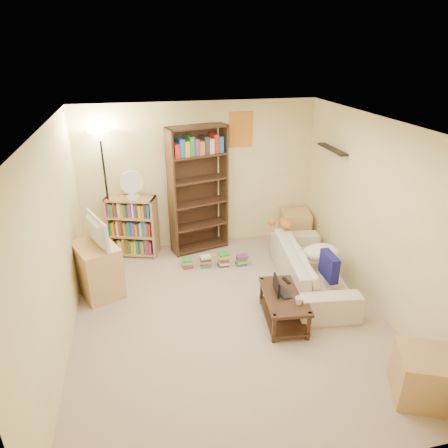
# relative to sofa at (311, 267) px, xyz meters

# --- Properties ---
(room) EXTENTS (4.50, 4.54, 2.52)m
(room) POSITION_rel_sofa_xyz_m (-1.35, -0.48, 1.32)
(room) COLOR tan
(room) RESTS_ON ground
(sofa) EXTENTS (2.25, 1.32, 0.60)m
(sofa) POSITION_rel_sofa_xyz_m (0.00, 0.00, 0.00)
(sofa) COLOR beige
(sofa) RESTS_ON ground
(navy_pillow) EXTENTS (0.13, 0.40, 0.35)m
(navy_pillow) POSITION_rel_sofa_xyz_m (0.04, -0.45, 0.27)
(navy_pillow) COLOR navy
(navy_pillow) RESTS_ON sofa
(cream_blanket) EXTENTS (0.55, 0.39, 0.24)m
(cream_blanket) POSITION_rel_sofa_xyz_m (0.15, 0.03, 0.21)
(cream_blanket) COLOR white
(cream_blanket) RESTS_ON sofa
(tabby_cat) EXTENTS (0.48, 0.21, 0.16)m
(tabby_cat) POSITION_rel_sofa_xyz_m (-0.16, 0.82, 0.38)
(tabby_cat) COLOR #C7652A
(tabby_cat) RESTS_ON sofa
(coffee_table) EXTENTS (0.61, 0.96, 0.40)m
(coffee_table) POSITION_rel_sofa_xyz_m (-0.69, -0.73, -0.04)
(coffee_table) COLOR #3E2017
(coffee_table) RESTS_ON ground
(laptop) EXTENTS (0.32, 0.23, 0.02)m
(laptop) POSITION_rel_sofa_xyz_m (-0.66, -0.69, 0.12)
(laptop) COLOR black
(laptop) RESTS_ON coffee_table
(laptop_screen) EXTENTS (0.05, 0.30, 0.20)m
(laptop_screen) POSITION_rel_sofa_xyz_m (-0.79, -0.67, 0.23)
(laptop_screen) COLOR white
(laptop_screen) RESTS_ON laptop
(mug) EXTENTS (0.17, 0.17, 0.10)m
(mug) POSITION_rel_sofa_xyz_m (-0.59, -0.96, 0.15)
(mug) COLOR white
(mug) RESTS_ON coffee_table
(tv_remote) EXTENTS (0.08, 0.17, 0.02)m
(tv_remote) POSITION_rel_sofa_xyz_m (-0.55, -0.44, 0.11)
(tv_remote) COLOR black
(tv_remote) RESTS_ON coffee_table
(tv_stand) EXTENTS (0.75, 0.86, 0.76)m
(tv_stand) POSITION_rel_sofa_xyz_m (-3.06, 0.48, 0.08)
(tv_stand) COLOR tan
(tv_stand) RESTS_ON ground
(television) EXTENTS (0.80, 0.63, 0.42)m
(television) POSITION_rel_sofa_xyz_m (-3.06, 0.48, 0.68)
(television) COLOR black
(television) RESTS_ON tv_stand
(tall_bookshelf) EXTENTS (1.02, 0.56, 2.16)m
(tall_bookshelf) POSITION_rel_sofa_xyz_m (-1.42, 1.52, 0.84)
(tall_bookshelf) COLOR #412C19
(tall_bookshelf) RESTS_ON ground
(short_bookshelf) EXTENTS (0.87, 0.56, 1.03)m
(short_bookshelf) POSITION_rel_sofa_xyz_m (-2.54, 1.56, 0.22)
(short_bookshelf) COLOR tan
(short_bookshelf) RESTS_ON ground
(desk_fan) EXTENTS (0.37, 0.21, 0.46)m
(desk_fan) POSITION_rel_sofa_xyz_m (-2.48, 1.52, 0.97)
(desk_fan) COLOR white
(desk_fan) RESTS_ON short_bookshelf
(floor_lamp) EXTENTS (0.36, 0.36, 2.13)m
(floor_lamp) POSITION_rel_sofa_xyz_m (-2.88, 1.56, 1.40)
(floor_lamp) COLOR black
(floor_lamp) RESTS_ON ground
(side_table) EXTENTS (0.60, 0.60, 0.57)m
(side_table) POSITION_rel_sofa_xyz_m (0.33, 1.43, -0.01)
(side_table) COLOR #DEB06C
(side_table) RESTS_ON ground
(end_cabinet) EXTENTS (0.79, 0.73, 0.52)m
(end_cabinet) POSITION_rel_sofa_xyz_m (0.29, -2.22, -0.04)
(end_cabinet) COLOR tan
(end_cabinet) RESTS_ON ground
(book_stacks) EXTENTS (1.07, 0.26, 0.23)m
(book_stacks) POSITION_rel_sofa_xyz_m (-1.27, 0.85, -0.20)
(book_stacks) COLOR red
(book_stacks) RESTS_ON ground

